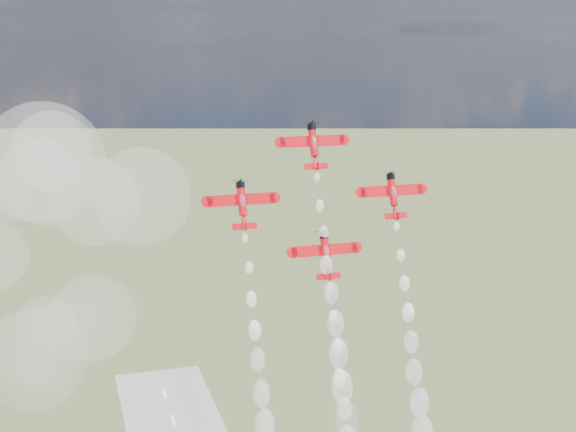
# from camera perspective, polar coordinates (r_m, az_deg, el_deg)

# --- Properties ---
(plane_lead) EXTENTS (12.40, 5.67, 8.45)m
(plane_lead) POSITION_cam_1_polar(r_m,az_deg,el_deg) (148.34, 1.83, 5.06)
(plane_lead) COLOR red
(plane_lead) RESTS_ON ground
(plane_left) EXTENTS (12.40, 5.67, 8.45)m
(plane_left) POSITION_cam_1_polar(r_m,az_deg,el_deg) (142.56, -3.28, 0.86)
(plane_left) COLOR red
(plane_left) RESTS_ON ground
(plane_right) EXTENTS (12.40, 5.67, 8.45)m
(plane_right) POSITION_cam_1_polar(r_m,az_deg,el_deg) (151.67, 7.47, 1.52)
(plane_right) COLOR red
(plane_right) RESTS_ON ground
(plane_slot) EXTENTS (12.40, 5.67, 8.45)m
(plane_slot) POSITION_cam_1_polar(r_m,az_deg,el_deg) (145.27, 2.71, -2.74)
(plane_slot) COLOR red
(plane_slot) RESTS_ON ground
(drifted_smoke_cloud) EXTENTS (65.44, 42.17, 62.07)m
(drifted_smoke_cloud) POSITION_cam_1_polar(r_m,az_deg,el_deg) (152.20, -18.96, -2.98)
(drifted_smoke_cloud) COLOR white
(drifted_smoke_cloud) RESTS_ON ground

